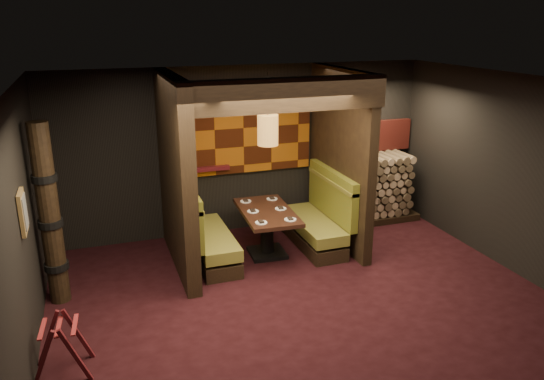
{
  "coord_description": "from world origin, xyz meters",
  "views": [
    {
      "loc": [
        -2.46,
        -5.74,
        3.59
      ],
      "look_at": [
        0.0,
        1.3,
        1.15
      ],
      "focal_mm": 35.0,
      "sensor_mm": 36.0,
      "label": 1
    }
  ],
  "objects_px": {
    "totem_column": "(50,217)",
    "luggage_rack": "(61,344)",
    "dining_table": "(267,224)",
    "pendant_lamp": "(268,130)",
    "firewood_stack": "(371,188)",
    "booth_bench_left": "(205,236)",
    "booth_bench_right": "(319,221)"
  },
  "relations": [
    {
      "from": "totem_column",
      "to": "luggage_rack",
      "type": "bearing_deg",
      "value": -87.18
    },
    {
      "from": "luggage_rack",
      "to": "totem_column",
      "type": "bearing_deg",
      "value": 92.82
    },
    {
      "from": "dining_table",
      "to": "totem_column",
      "type": "bearing_deg",
      "value": -171.85
    },
    {
      "from": "pendant_lamp",
      "to": "luggage_rack",
      "type": "height_order",
      "value": "pendant_lamp"
    },
    {
      "from": "totem_column",
      "to": "firewood_stack",
      "type": "height_order",
      "value": "totem_column"
    },
    {
      "from": "booth_bench_left",
      "to": "luggage_rack",
      "type": "bearing_deg",
      "value": -132.72
    },
    {
      "from": "pendant_lamp",
      "to": "booth_bench_right",
      "type": "bearing_deg",
      "value": 9.93
    },
    {
      "from": "pendant_lamp",
      "to": "dining_table",
      "type": "bearing_deg",
      "value": 90.0
    },
    {
      "from": "dining_table",
      "to": "booth_bench_left",
      "type": "bearing_deg",
      "value": 173.29
    },
    {
      "from": "booth_bench_right",
      "to": "totem_column",
      "type": "distance_m",
      "value": 4.1
    },
    {
      "from": "pendant_lamp",
      "to": "firewood_stack",
      "type": "distance_m",
      "value": 2.82
    },
    {
      "from": "firewood_stack",
      "to": "booth_bench_left",
      "type": "bearing_deg",
      "value": -167.83
    },
    {
      "from": "booth_bench_left",
      "to": "totem_column",
      "type": "relative_size",
      "value": 0.67
    },
    {
      "from": "booth_bench_left",
      "to": "luggage_rack",
      "type": "distance_m",
      "value": 2.96
    },
    {
      "from": "booth_bench_right",
      "to": "dining_table",
      "type": "distance_m",
      "value": 0.94
    },
    {
      "from": "booth_bench_left",
      "to": "pendant_lamp",
      "type": "bearing_deg",
      "value": -9.63
    },
    {
      "from": "firewood_stack",
      "to": "booth_bench_right",
      "type": "bearing_deg",
      "value": -152.65
    },
    {
      "from": "booth_bench_right",
      "to": "pendant_lamp",
      "type": "bearing_deg",
      "value": -170.07
    },
    {
      "from": "booth_bench_right",
      "to": "pendant_lamp",
      "type": "relative_size",
      "value": 1.51
    },
    {
      "from": "booth_bench_left",
      "to": "pendant_lamp",
      "type": "height_order",
      "value": "pendant_lamp"
    },
    {
      "from": "booth_bench_left",
      "to": "dining_table",
      "type": "bearing_deg",
      "value": -6.71
    },
    {
      "from": "dining_table",
      "to": "firewood_stack",
      "type": "height_order",
      "value": "firewood_stack"
    },
    {
      "from": "totem_column",
      "to": "firewood_stack",
      "type": "relative_size",
      "value": 1.39
    },
    {
      "from": "booth_bench_right",
      "to": "dining_table",
      "type": "height_order",
      "value": "booth_bench_right"
    },
    {
      "from": "booth_bench_right",
      "to": "firewood_stack",
      "type": "relative_size",
      "value": 0.92
    },
    {
      "from": "dining_table",
      "to": "pendant_lamp",
      "type": "relative_size",
      "value": 1.37
    },
    {
      "from": "booth_bench_left",
      "to": "booth_bench_right",
      "type": "distance_m",
      "value": 1.89
    },
    {
      "from": "booth_bench_left",
      "to": "dining_table",
      "type": "relative_size",
      "value": 1.1
    },
    {
      "from": "luggage_rack",
      "to": "totem_column",
      "type": "xyz_separation_m",
      "value": [
        -0.08,
        1.63,
        0.85
      ]
    },
    {
      "from": "pendant_lamp",
      "to": "totem_column",
      "type": "relative_size",
      "value": 0.44
    },
    {
      "from": "booth_bench_left",
      "to": "pendant_lamp",
      "type": "distance_m",
      "value": 1.89
    },
    {
      "from": "booth_bench_left",
      "to": "firewood_stack",
      "type": "relative_size",
      "value": 0.92
    }
  ]
}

